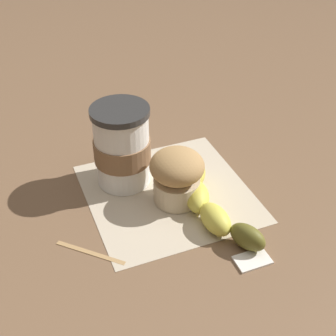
{
  "coord_description": "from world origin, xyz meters",
  "views": [
    {
      "loc": [
        -0.24,
        -0.55,
        0.5
      ],
      "look_at": [
        0.0,
        0.0,
        0.05
      ],
      "focal_mm": 50.0,
      "sensor_mm": 36.0,
      "label": 1
    }
  ],
  "objects_px": {
    "muffin": "(177,175)",
    "sugar_packet": "(253,259)",
    "coffee_cup": "(122,147)",
    "banana": "(211,206)"
  },
  "relations": [
    {
      "from": "banana",
      "to": "sugar_packet",
      "type": "xyz_separation_m",
      "value": [
        0.01,
        -0.11,
        -0.02
      ]
    },
    {
      "from": "coffee_cup",
      "to": "muffin",
      "type": "relative_size",
      "value": 1.51
    },
    {
      "from": "banana",
      "to": "coffee_cup",
      "type": "bearing_deg",
      "value": 124.0
    },
    {
      "from": "coffee_cup",
      "to": "sugar_packet",
      "type": "distance_m",
      "value": 0.27
    },
    {
      "from": "banana",
      "to": "sugar_packet",
      "type": "height_order",
      "value": "banana"
    },
    {
      "from": "muffin",
      "to": "sugar_packet",
      "type": "relative_size",
      "value": 1.84
    },
    {
      "from": "muffin",
      "to": "sugar_packet",
      "type": "distance_m",
      "value": 0.18
    },
    {
      "from": "coffee_cup",
      "to": "sugar_packet",
      "type": "height_order",
      "value": "coffee_cup"
    },
    {
      "from": "coffee_cup",
      "to": "muffin",
      "type": "xyz_separation_m",
      "value": [
        0.06,
        -0.08,
        -0.02
      ]
    },
    {
      "from": "coffee_cup",
      "to": "banana",
      "type": "distance_m",
      "value": 0.17
    }
  ]
}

